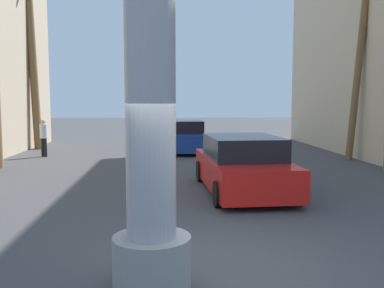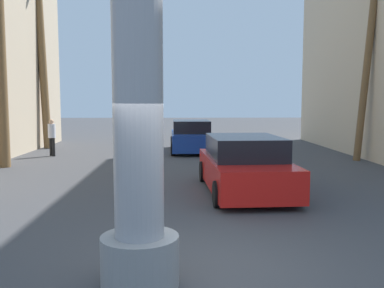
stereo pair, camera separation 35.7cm
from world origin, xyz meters
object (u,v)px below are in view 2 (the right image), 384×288
Objects in this scene: palm_tree_mid_right at (370,21)px; car_far at (191,137)px; pedestrian_far_left at (52,135)px; car_lead at (244,166)px; palm_tree_far_left at (41,46)px.

car_far is at bearing 153.84° from palm_tree_mid_right.
pedestrian_far_left is (-6.43, -1.58, 0.25)m from car_far.
palm_tree_mid_right is 5.29× the size of pedestrian_far_left.
palm_tree_far_left is at bearing 128.38° from car_lead.
palm_tree_mid_right is 0.97× the size of palm_tree_far_left.
palm_tree_mid_right is 14.61m from pedestrian_far_left.
pedestrian_far_left reaches higher than car_lead.
car_lead is 2.84× the size of pedestrian_far_left.
palm_tree_mid_right is 16.00m from palm_tree_far_left.
car_lead is 0.52× the size of palm_tree_far_left.
palm_tree_far_left reaches higher than car_far.
palm_tree_mid_right is at bearing -19.62° from palm_tree_far_left.
car_far is 6.62m from pedestrian_far_left.
car_lead and car_far have the same top height.
palm_tree_mid_right reaches higher than car_far.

